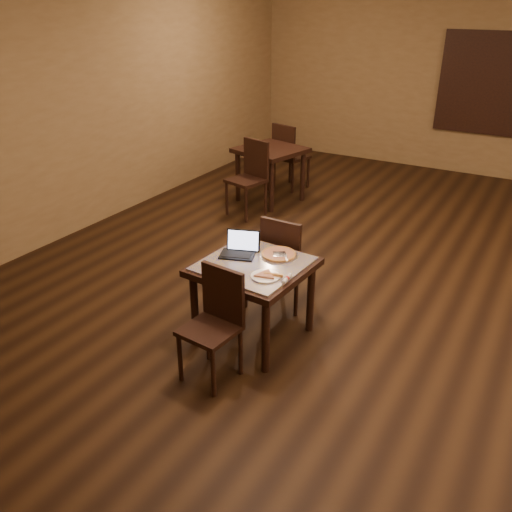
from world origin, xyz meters
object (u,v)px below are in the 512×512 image
Objects in this scene: chair_main_far at (285,258)px; laptop at (240,248)px; chair_main_near at (216,318)px; other_table_b at (270,157)px; pizza_pan at (279,255)px; tiled_table at (254,273)px; other_table_b_chair_near at (251,173)px; other_table_b_chair_far at (288,153)px.

laptop is (-0.20, -0.51, 0.26)m from chair_main_far.
laptop is (-0.21, 0.72, 0.28)m from chair_main_near.
laptop is 0.34× the size of other_table_b.
chair_main_far is at bearing 108.01° from pizza_pan.
laptop reaches higher than pizza_pan.
other_table_b is (-1.66, 2.70, 0.13)m from chair_main_far.
tiled_table is 0.92× the size of other_table_b_chair_near.
tiled_table is 2.83× the size of pizza_pan.
other_table_b is at bearing 94.95° from laptop.
chair_main_far is 0.92× the size of other_table_b_chair_near.
laptop is at bearing 157.54° from tiled_table.
chair_main_near is at bearing 124.42° from other_table_b_chair_far.
tiled_table is 0.92× the size of other_table_b.
tiled_table is 1.00× the size of chair_main_far.
chair_main_near is at bearing -97.45° from pizza_pan.
tiled_table is at bearing 96.20° from chair_main_near.
chair_main_near is at bearing -93.29° from laptop.
chair_main_far is at bearing -44.40° from other_table_b.
laptop is 0.34× the size of other_table_b_chair_far.
chair_main_far is at bearing 130.90° from other_table_b_chair_far.
tiled_table is 3.71m from other_table_b.
other_table_b_chair_far reaches higher than chair_main_far.
other_table_b is at bearing 106.12° from other_table_b_chair_near.
other_table_b_chair_near is at bearing -50.76° from chair_main_far.
tiled_table is at bearing -44.66° from other_table_b_chair_near.
tiled_table is 0.29m from pizza_pan.
tiled_table is at bearing -49.35° from other_table_b.
other_table_b_chair_far is at bearing 106.12° from other_table_b.
laptop reaches higher than tiled_table.
other_table_b_chair_near is at bearing 125.17° from tiled_table.
chair_main_near is at bearing 91.49° from chair_main_far.
pizza_pan is at bearing 67.30° from tiled_table.
laptop reaches higher than other_table_b.
other_table_b_chair_far reaches higher than pizza_pan.
laptop reaches higher than chair_main_near.
other_table_b_chair_near and other_table_b_chair_far have the same top height.
laptop is at bearing -51.53° from other_table_b.
chair_main_far is 2.65m from other_table_b_chair_near.
other_table_b_chair_far is at bearing 117.03° from tiled_table.
chair_main_near is at bearing -49.53° from other_table_b_chair_near.
other_table_b_chair_near reaches higher than tiled_table.
pizza_pan is (0.32, 0.14, -0.05)m from laptop.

